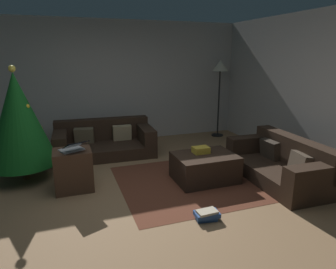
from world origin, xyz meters
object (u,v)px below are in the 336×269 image
object	(u,v)px
corner_lamp	(220,72)
gift_box	(201,150)
couch_left	(104,141)
book_stack	(206,215)
ottoman	(205,167)
tv_remote	(200,152)
side_table	(73,170)
couch_right	(282,164)
laptop	(73,148)
christmas_tree	(19,120)

from	to	relation	value
corner_lamp	gift_box	bearing A→B (deg)	-124.68
couch_left	book_stack	xyz separation A→B (m)	(0.78, -2.86, -0.19)
ottoman	corner_lamp	xyz separation A→B (m)	(1.47, 2.25, 1.30)
tv_remote	side_table	size ratio (longest dim) A/B	0.27
couch_left	tv_remote	xyz separation A→B (m)	(1.25, -1.69, 0.18)
couch_right	book_stack	distance (m)	1.75
couch_right	book_stack	world-z (taller)	couch_right
side_table	corner_lamp	distance (m)	4.07
book_stack	corner_lamp	distance (m)	4.09
laptop	tv_remote	bearing A→B (deg)	-4.71
couch_right	ottoman	world-z (taller)	couch_right
side_table	book_stack	bearing A→B (deg)	-44.00
tv_remote	laptop	distance (m)	1.89
book_stack	corner_lamp	size ratio (longest dim) A/B	0.17
side_table	laptop	distance (m)	0.35
tv_remote	laptop	xyz separation A→B (m)	(-1.87, 0.15, 0.22)
couch_left	book_stack	bearing A→B (deg)	107.77
couch_right	tv_remote	bearing A→B (deg)	68.07
christmas_tree	gift_box	bearing A→B (deg)	-19.20
laptop	book_stack	bearing A→B (deg)	-43.31
couch_left	corner_lamp	bearing A→B (deg)	-168.55
laptop	gift_box	bearing A→B (deg)	-5.70
side_table	tv_remote	bearing A→B (deg)	-6.29
ottoman	side_table	xyz separation A→B (m)	(-1.91, 0.34, 0.09)
laptop	couch_right	bearing A→B (deg)	-12.53
gift_box	tv_remote	bearing A→B (deg)	85.23
couch_right	corner_lamp	world-z (taller)	corner_lamp
tv_remote	corner_lamp	xyz separation A→B (m)	(1.49, 2.12, 1.08)
gift_box	ottoman	bearing A→B (deg)	-74.96
tv_remote	couch_right	bearing A→B (deg)	-44.26
christmas_tree	side_table	distance (m)	1.16
couch_left	christmas_tree	xyz separation A→B (m)	(-1.34, -0.82, 0.70)
ottoman	side_table	distance (m)	1.95
couch_left	laptop	size ratio (longest dim) A/B	4.09
couch_left	tv_remote	world-z (taller)	couch_left
couch_right	corner_lamp	xyz separation A→B (m)	(0.34, 2.64, 1.25)
couch_left	laptop	bearing A→B (deg)	70.49
gift_box	corner_lamp	size ratio (longest dim) A/B	0.14
couch_right	laptop	xyz separation A→B (m)	(-3.02, 0.67, 0.38)
laptop	christmas_tree	bearing A→B (deg)	135.34
gift_box	christmas_tree	bearing A→B (deg)	160.80
laptop	book_stack	size ratio (longest dim) A/B	1.52
gift_box	side_table	bearing A→B (deg)	172.74
side_table	gift_box	bearing A→B (deg)	-7.26
couch_left	corner_lamp	distance (m)	3.05
tv_remote	book_stack	world-z (taller)	tv_remote
couch_left	ottoman	world-z (taller)	couch_left
ottoman	laptop	size ratio (longest dim) A/B	2.01
couch_left	laptop	world-z (taller)	laptop
ottoman	gift_box	xyz separation A→B (m)	(-0.03, 0.10, 0.26)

